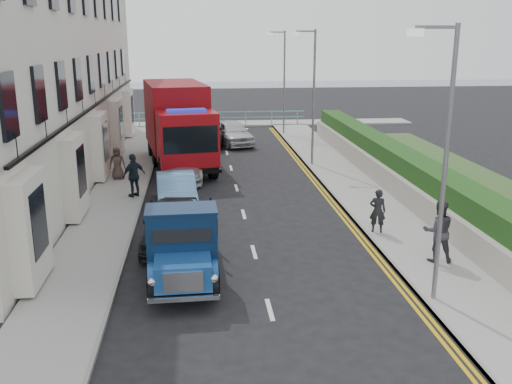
# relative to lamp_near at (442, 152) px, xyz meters

# --- Properties ---
(ground) EXTENTS (120.00, 120.00, 0.00)m
(ground) POSITION_rel_lamp_near_xyz_m (-4.18, 2.00, -4.00)
(ground) COLOR black
(ground) RESTS_ON ground
(pavement_west) EXTENTS (2.40, 38.00, 0.12)m
(pavement_west) POSITION_rel_lamp_near_xyz_m (-9.38, 11.00, -3.94)
(pavement_west) COLOR gray
(pavement_west) RESTS_ON ground
(pavement_east) EXTENTS (2.60, 38.00, 0.12)m
(pavement_east) POSITION_rel_lamp_near_xyz_m (1.12, 11.00, -3.94)
(pavement_east) COLOR gray
(pavement_east) RESTS_ON ground
(promenade) EXTENTS (30.00, 2.50, 0.12)m
(promenade) POSITION_rel_lamp_near_xyz_m (-4.18, 31.00, -3.94)
(promenade) COLOR gray
(promenade) RESTS_ON ground
(sea_plane) EXTENTS (120.00, 120.00, 0.00)m
(sea_plane) POSITION_rel_lamp_near_xyz_m (-4.18, 62.00, -4.00)
(sea_plane) COLOR slate
(sea_plane) RESTS_ON ground
(terrace_west) EXTENTS (6.31, 30.20, 14.25)m
(terrace_west) POSITION_rel_lamp_near_xyz_m (-13.65, 15.00, 3.17)
(terrace_west) COLOR silver
(terrace_west) RESTS_ON ground
(garden_east) EXTENTS (1.45, 28.00, 1.75)m
(garden_east) POSITION_rel_lamp_near_xyz_m (3.03, 11.00, -3.10)
(garden_east) COLOR #B2AD9E
(garden_east) RESTS_ON ground
(seafront_railing) EXTENTS (13.00, 0.08, 1.11)m
(seafront_railing) POSITION_rel_lamp_near_xyz_m (-4.18, 30.20, -3.42)
(seafront_railing) COLOR #59B2A5
(seafront_railing) RESTS_ON ground
(lamp_near) EXTENTS (1.23, 0.18, 7.00)m
(lamp_near) POSITION_rel_lamp_near_xyz_m (0.00, 0.00, 0.00)
(lamp_near) COLOR slate
(lamp_near) RESTS_ON ground
(lamp_mid) EXTENTS (1.23, 0.18, 7.00)m
(lamp_mid) POSITION_rel_lamp_near_xyz_m (0.00, 16.00, 0.00)
(lamp_mid) COLOR slate
(lamp_mid) RESTS_ON ground
(lamp_far) EXTENTS (1.23, 0.18, 7.00)m
(lamp_far) POSITION_rel_lamp_near_xyz_m (0.00, 26.00, 0.00)
(lamp_far) COLOR slate
(lamp_far) RESTS_ON ground
(bedford_lorry) EXTENTS (2.03, 4.83, 2.25)m
(bedford_lorry) POSITION_rel_lamp_near_xyz_m (-6.38, 1.74, -2.96)
(bedford_lorry) COLOR black
(bedford_lorry) RESTS_ON ground
(red_lorry) EXTENTS (4.03, 8.52, 4.29)m
(red_lorry) POSITION_rel_lamp_near_xyz_m (-6.88, 16.88, -1.71)
(red_lorry) COLOR black
(red_lorry) RESTS_ON ground
(parked_car_front) EXTENTS (2.16, 4.47, 1.47)m
(parked_car_front) POSITION_rel_lamp_near_xyz_m (-6.78, 4.97, -3.26)
(parked_car_front) COLOR black
(parked_car_front) RESTS_ON ground
(parked_car_mid) EXTENTS (1.85, 4.39, 1.41)m
(parked_car_mid) POSITION_rel_lamp_near_xyz_m (-6.78, 9.00, -3.29)
(parked_car_mid) COLOR #6197D0
(parked_car_mid) RESTS_ON ground
(parked_car_rear) EXTENTS (2.28, 4.94, 1.40)m
(parked_car_rear) POSITION_rel_lamp_near_xyz_m (-6.78, 14.00, -3.30)
(parked_car_rear) COLOR #AAA9AE
(parked_car_rear) RESTS_ON ground
(seafront_car_left) EXTENTS (3.83, 6.05, 1.56)m
(seafront_car_left) POSITION_rel_lamp_near_xyz_m (-5.21, 23.03, -3.22)
(seafront_car_left) COLOR black
(seafront_car_left) RESTS_ON ground
(seafront_car_right) EXTENTS (2.87, 4.82, 1.54)m
(seafront_car_right) POSITION_rel_lamp_near_xyz_m (-3.68, 22.65, -3.23)
(seafront_car_right) COLOR silver
(seafront_car_right) RESTS_ON ground
(pedestrian_east_near) EXTENTS (0.64, 0.51, 1.54)m
(pedestrian_east_near) POSITION_rel_lamp_near_xyz_m (0.22, 5.16, -3.11)
(pedestrian_east_near) COLOR black
(pedestrian_east_near) RESTS_ON pavement_east
(pedestrian_east_far) EXTENTS (1.03, 0.86, 1.90)m
(pedestrian_east_far) POSITION_rel_lamp_near_xyz_m (1.20, 2.41, -2.93)
(pedestrian_east_far) COLOR #39323E
(pedestrian_east_far) RESTS_ON pavement_east
(pedestrian_west_near) EXTENTS (1.11, 1.03, 1.84)m
(pedestrian_west_near) POSITION_rel_lamp_near_xyz_m (-8.58, 10.59, -2.96)
(pedestrian_west_near) COLOR black
(pedestrian_west_near) RESTS_ON pavement_west
(pedestrian_west_far) EXTENTS (0.79, 0.55, 1.53)m
(pedestrian_west_far) POSITION_rel_lamp_near_xyz_m (-9.68, 13.79, -3.11)
(pedestrian_west_far) COLOR #443830
(pedestrian_west_far) RESTS_ON pavement_west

